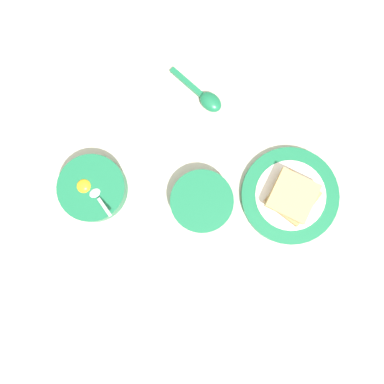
{
  "coord_description": "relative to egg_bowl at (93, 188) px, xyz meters",
  "views": [
    {
      "loc": [
        -0.08,
        -0.16,
        0.86
      ],
      "look_at": [
        -0.04,
        -0.1,
        0.02
      ],
      "focal_mm": 35.0,
      "sensor_mm": 36.0,
      "label": 1
    }
  ],
  "objects": [
    {
      "name": "ground_plane",
      "position": [
        0.22,
        -0.03,
        -0.02
      ],
      "size": [
        3.0,
        3.0,
        0.0
      ],
      "primitive_type": "plane",
      "color": "beige"
    },
    {
      "name": "toast_plate",
      "position": [
        0.37,
        -0.25,
        -0.01
      ],
      "size": [
        0.22,
        0.22,
        0.02
      ],
      "color": "#196B42",
      "rests_on": "ground_plane"
    },
    {
      "name": "congee_bowl",
      "position": [
        0.19,
        -0.15,
        -0.0
      ],
      "size": [
        0.14,
        0.14,
        0.04
      ],
      "color": "#196B42",
      "rests_on": "ground_plane"
    },
    {
      "name": "egg_bowl",
      "position": [
        0.0,
        0.0,
        0.0
      ],
      "size": [
        0.15,
        0.16,
        0.07
      ],
      "color": "#196B42",
      "rests_on": "ground_plane"
    },
    {
      "name": "toast_sandwich",
      "position": [
        0.37,
        -0.25,
        0.01
      ],
      "size": [
        0.13,
        0.13,
        0.04
      ],
      "color": "tan",
      "rests_on": "toast_plate"
    },
    {
      "name": "soup_spoon",
      "position": [
        0.33,
        0.05,
        -0.01
      ],
      "size": [
        0.07,
        0.15,
        0.03
      ],
      "color": "#196B42",
      "rests_on": "ground_plane"
    }
  ]
}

